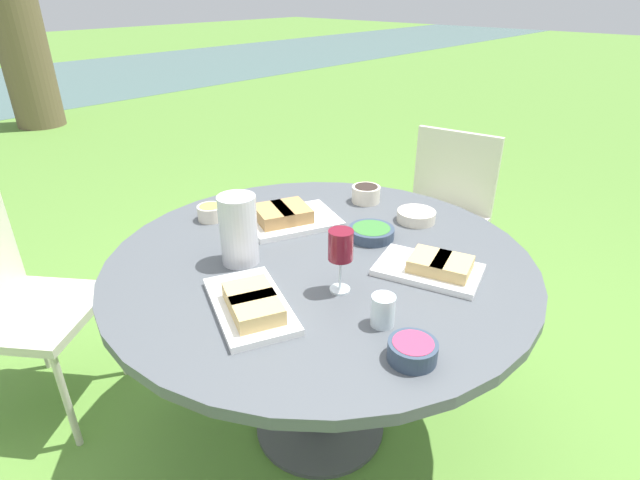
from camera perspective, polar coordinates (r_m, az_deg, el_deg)
name	(u,v)px	position (r m, az deg, el deg)	size (l,w,h in m)	color
ground_plane	(320,424)	(2.10, 0.00, -20.33)	(40.00, 40.00, 0.00)	#5B8C38
dining_table	(320,282)	(1.68, 0.00, -4.83)	(1.38, 1.38, 0.76)	#4C4C51
chair_near_left	(10,295)	(2.19, -31.93, -5.35)	(0.60, 0.60, 0.89)	beige
chair_far_back	(444,205)	(2.69, 13.99, 3.91)	(0.48, 0.50, 0.89)	beige
water_pitcher	(239,230)	(1.57, -9.28, 1.18)	(0.13, 0.12, 0.22)	silver
wine_glass	(341,248)	(1.38, 2.38, -0.87)	(0.07, 0.07, 0.19)	silver
platter_bread_main	(434,267)	(1.56, 12.88, -3.05)	(0.27, 0.35, 0.06)	white
platter_charcuterie	(287,217)	(1.84, -3.78, 2.68)	(0.40, 0.36, 0.07)	white
platter_sandwich_side	(251,304)	(1.36, -7.84, -7.27)	(0.31, 0.39, 0.06)	white
bowl_fries	(211,212)	(1.91, -12.39, 3.16)	(0.10, 0.10, 0.06)	beige
bowl_salad	(371,232)	(1.74, 5.88, 0.89)	(0.16, 0.16, 0.04)	#334256
bowl_olives	(366,193)	(2.04, 5.28, 5.35)	(0.11, 0.11, 0.07)	beige
bowl_dip_red	(413,350)	(1.21, 10.53, -12.24)	(0.12, 0.12, 0.05)	#334256
bowl_dip_cream	(416,215)	(1.89, 10.94, 2.78)	(0.14, 0.14, 0.04)	beige
cup_water_near	(383,310)	(1.30, 7.20, -8.00)	(0.06, 0.06, 0.09)	silver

